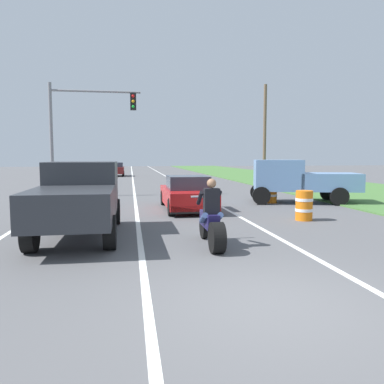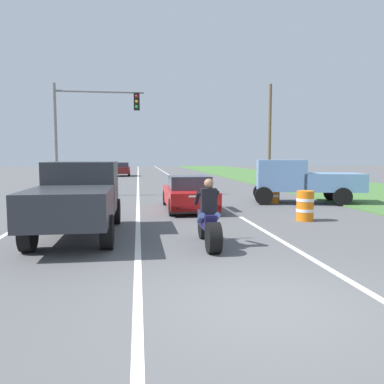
# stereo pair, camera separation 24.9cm
# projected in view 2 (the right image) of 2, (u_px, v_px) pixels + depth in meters

# --- Properties ---
(ground_plane) EXTENTS (160.00, 160.00, 0.00)m
(ground_plane) POSITION_uv_depth(u_px,v_px,m) (264.00, 305.00, 5.47)
(ground_plane) COLOR #565659
(lane_stripe_left_solid) EXTENTS (0.14, 120.00, 0.01)m
(lane_stripe_left_solid) POSITION_uv_depth(u_px,v_px,m) (82.00, 190.00, 24.44)
(lane_stripe_left_solid) COLOR white
(lane_stripe_left_solid) RESTS_ON ground
(lane_stripe_right_solid) EXTENTS (0.14, 120.00, 0.01)m
(lane_stripe_right_solid) POSITION_uv_depth(u_px,v_px,m) (192.00, 188.00, 25.44)
(lane_stripe_right_solid) COLOR white
(lane_stripe_right_solid) RESTS_ON ground
(lane_stripe_centre_dashed) EXTENTS (0.14, 120.00, 0.01)m
(lane_stripe_centre_dashed) POSITION_uv_depth(u_px,v_px,m) (138.00, 189.00, 24.94)
(lane_stripe_centre_dashed) COLOR white
(lane_stripe_centre_dashed) RESTS_ON ground
(grass_verge_right) EXTENTS (10.00, 120.00, 0.06)m
(grass_verge_right) POSITION_uv_depth(u_px,v_px,m) (334.00, 186.00, 26.85)
(grass_verge_right) COLOR #477538
(grass_verge_right) RESTS_ON ground
(motorcycle_with_rider) EXTENTS (0.70, 2.21, 1.62)m
(motorcycle_with_rider) POSITION_uv_depth(u_px,v_px,m) (209.00, 222.00, 8.93)
(motorcycle_with_rider) COLOR black
(motorcycle_with_rider) RESTS_ON ground
(sports_car_red) EXTENTS (1.84, 4.30, 1.37)m
(sports_car_red) POSITION_uv_depth(u_px,v_px,m) (189.00, 194.00, 15.25)
(sports_car_red) COLOR red
(sports_car_red) RESTS_ON ground
(pickup_truck_left_lane_dark_grey) EXTENTS (2.02, 4.80, 1.98)m
(pickup_truck_left_lane_dark_grey) POSITION_uv_depth(u_px,v_px,m) (78.00, 195.00, 10.15)
(pickup_truck_left_lane_dark_grey) COLOR #2D3035
(pickup_truck_left_lane_dark_grey) RESTS_ON ground
(pickup_truck_right_shoulder_light_blue) EXTENTS (5.14, 3.14, 1.98)m
(pickup_truck_right_shoulder_light_blue) POSITION_uv_depth(u_px,v_px,m) (301.00, 179.00, 17.38)
(pickup_truck_right_shoulder_light_blue) COLOR #6B93C6
(pickup_truck_right_shoulder_light_blue) RESTS_ON ground
(traffic_light_mast_near) EXTENTS (4.80, 0.34, 6.00)m
(traffic_light_mast_near) POSITION_uv_depth(u_px,v_px,m) (84.00, 121.00, 20.38)
(traffic_light_mast_near) COLOR gray
(traffic_light_mast_near) RESTS_ON ground
(utility_pole_roadside) EXTENTS (0.24, 0.24, 7.58)m
(utility_pole_roadside) POSITION_uv_depth(u_px,v_px,m) (270.00, 135.00, 28.93)
(utility_pole_roadside) COLOR brown
(utility_pole_roadside) RESTS_ON ground
(construction_barrel_nearest) EXTENTS (0.58, 0.58, 1.00)m
(construction_barrel_nearest) POSITION_uv_depth(u_px,v_px,m) (305.00, 206.00, 12.63)
(construction_barrel_nearest) COLOR orange
(construction_barrel_nearest) RESTS_ON ground
(construction_barrel_mid) EXTENTS (0.58, 0.58, 1.00)m
(construction_barrel_mid) POSITION_uv_depth(u_px,v_px,m) (273.00, 192.00, 17.48)
(construction_barrel_mid) COLOR orange
(construction_barrel_mid) RESTS_ON ground
(distant_car_far_ahead) EXTENTS (1.80, 4.00, 1.50)m
(distant_car_far_ahead) POSITION_uv_depth(u_px,v_px,m) (122.00, 169.00, 41.68)
(distant_car_far_ahead) COLOR maroon
(distant_car_far_ahead) RESTS_ON ground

